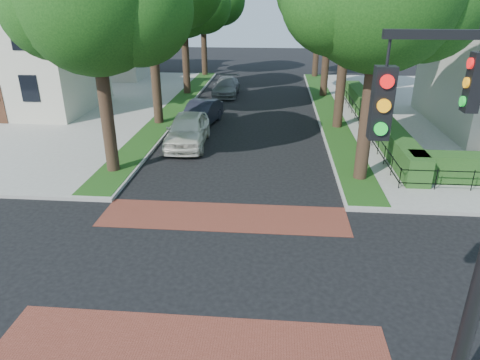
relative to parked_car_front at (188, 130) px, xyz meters
name	(u,v)px	position (x,y,z in m)	size (l,w,h in m)	color
ground	(211,268)	(2.90, -11.22, -0.86)	(120.00, 120.00, 0.00)	black
crosswalk_far	(224,217)	(2.90, -8.02, -0.86)	(9.00, 2.20, 0.01)	brown
crosswalk_near	(190,349)	(2.90, -14.42, -0.86)	(9.00, 2.20, 0.01)	brown
grass_strip_ne	(328,110)	(8.30, 7.88, -0.70)	(1.60, 29.80, 0.02)	#1D4513
grass_strip_nw	(175,107)	(-2.50, 7.88, -0.70)	(1.60, 29.80, 0.02)	#1D4513
tree_right_far	(331,4)	(8.50, 13.00, 6.04)	(7.25, 6.23, 9.74)	black
tree_left_near	(97,0)	(-2.50, -3.99, 6.40)	(7.50, 6.45, 10.20)	black
tree_left_far	(185,1)	(-2.51, 12.99, 6.26)	(7.00, 6.02, 9.86)	black
hedge_main_road	(375,118)	(10.60, 3.78, -0.11)	(1.00, 18.00, 1.20)	#184618
fence_main_road	(361,120)	(9.80, 3.78, -0.26)	(0.06, 18.00, 0.90)	black
house_left_near	(18,35)	(-12.59, 6.77, 4.18)	(10.00, 9.00, 10.14)	beige
house_left_far	(99,23)	(-12.59, 20.77, 4.18)	(10.00, 9.00, 10.14)	beige
parked_car_front	(188,130)	(0.00, 0.00, 0.00)	(2.04, 5.06, 1.72)	silver
parked_car_middle	(201,113)	(0.05, 3.96, -0.12)	(1.57, 4.51, 1.49)	black
parked_car_rear	(226,87)	(0.60, 12.90, -0.17)	(1.93, 4.76, 1.38)	slate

